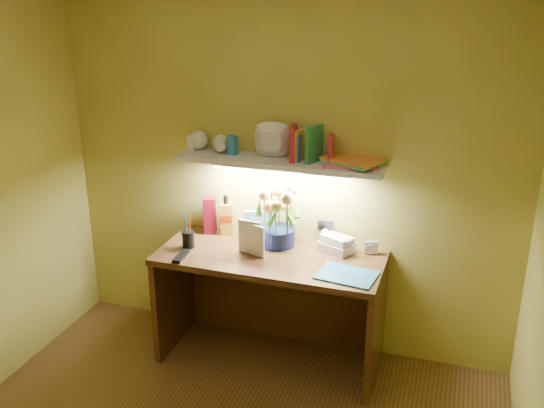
# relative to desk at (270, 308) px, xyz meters

# --- Properties ---
(desk) EXTENTS (1.40, 0.60, 0.75)m
(desk) POSITION_rel_desk_xyz_m (0.00, 0.00, 0.00)
(desk) COLOR #391D0F
(desk) RESTS_ON ground
(flower_bouquet) EXTENTS (0.28, 0.28, 0.40)m
(flower_bouquet) POSITION_rel_desk_xyz_m (-0.00, 0.17, 0.57)
(flower_bouquet) COLOR #0A1334
(flower_bouquet) RESTS_ON desk
(telephone) EXTENTS (0.25, 0.22, 0.12)m
(telephone) POSITION_rel_desk_xyz_m (0.38, 0.19, 0.44)
(telephone) COLOR beige
(telephone) RESTS_ON desk
(desk_clock) EXTENTS (0.09, 0.06, 0.08)m
(desk_clock) POSITION_rel_desk_xyz_m (0.59, 0.22, 0.42)
(desk_clock) COLOR #B1B0B6
(desk_clock) RESTS_ON desk
(whisky_bottle) EXTENTS (0.09, 0.09, 0.27)m
(whisky_bottle) POSITION_rel_desk_xyz_m (-0.38, 0.23, 0.51)
(whisky_bottle) COLOR #C37D1B
(whisky_bottle) RESTS_ON desk
(whisky_box) EXTENTS (0.10, 0.10, 0.25)m
(whisky_box) POSITION_rel_desk_xyz_m (-0.49, 0.22, 0.50)
(whisky_box) COLOR #600913
(whisky_box) RESTS_ON desk
(pen_cup) EXTENTS (0.09, 0.09, 0.19)m
(pen_cup) POSITION_rel_desk_xyz_m (-0.53, -0.05, 0.47)
(pen_cup) COLOR black
(pen_cup) RESTS_ON desk
(art_card) EXTENTS (0.21, 0.10, 0.20)m
(art_card) POSITION_rel_desk_xyz_m (-0.13, 0.19, 0.48)
(art_card) COLOR white
(art_card) RESTS_ON desk
(tv_remote) EXTENTS (0.07, 0.18, 0.02)m
(tv_remote) POSITION_rel_desk_xyz_m (-0.51, -0.20, 0.38)
(tv_remote) COLOR black
(tv_remote) RESTS_ON desk
(blue_folder) EXTENTS (0.36, 0.28, 0.01)m
(blue_folder) POSITION_rel_desk_xyz_m (0.51, -0.12, 0.38)
(blue_folder) COLOR teal
(blue_folder) RESTS_ON desk
(desk_book_a) EXTENTS (0.16, 0.05, 0.22)m
(desk_book_a) POSITION_rel_desk_xyz_m (-0.21, -0.00, 0.48)
(desk_book_a) COLOR white
(desk_book_a) RESTS_ON desk
(desk_book_b) EXTENTS (0.14, 0.07, 0.20)m
(desk_book_b) POSITION_rel_desk_xyz_m (-0.16, 0.00, 0.48)
(desk_book_b) COLOR silver
(desk_book_b) RESTS_ON desk
(wall_shelf) EXTENTS (1.30, 0.36, 0.25)m
(wall_shelf) POSITION_rel_desk_xyz_m (0.01, 0.18, 0.96)
(wall_shelf) COLOR silver
(wall_shelf) RESTS_ON ground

